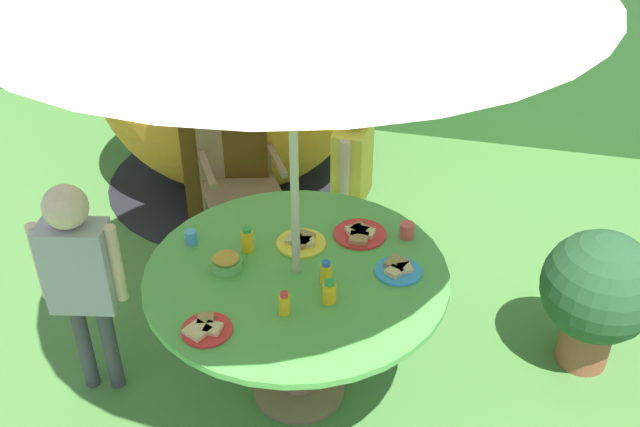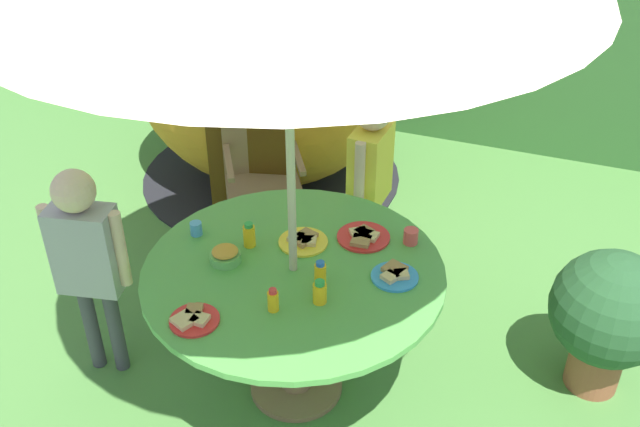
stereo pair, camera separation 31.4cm
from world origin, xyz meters
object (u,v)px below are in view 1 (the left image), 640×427
(plate_near_left, at_px, (398,269))
(cup_near, at_px, (407,230))
(snack_bowl, at_px, (226,262))
(juice_bottle_center_back, at_px, (326,273))
(juice_bottle_near_right, at_px, (284,304))
(plate_mid_left, at_px, (360,234))
(potted_plant, at_px, (598,291))
(garden_table, at_px, (297,297))
(cup_far, at_px, (191,237))
(dome_tent, at_px, (232,68))
(juice_bottle_far_right, at_px, (247,240))
(wooden_chair, at_px, (239,169))
(plate_front_edge, at_px, (301,242))
(plate_center_front, at_px, (206,329))
(juice_bottle_far_left, at_px, (329,292))
(child_in_grey_shirt, at_px, (79,267))
(child_in_yellow_shirt, at_px, (352,163))

(plate_near_left, height_order, cup_near, cup_near)
(snack_bowl, height_order, juice_bottle_center_back, juice_bottle_center_back)
(juice_bottle_near_right, bearing_deg, snack_bowl, 145.83)
(snack_bowl, distance_m, plate_mid_left, 0.65)
(plate_mid_left, bearing_deg, potted_plant, 10.85)
(garden_table, xyz_separation_m, cup_far, (-0.53, 0.08, 0.19))
(dome_tent, distance_m, juice_bottle_far_right, 1.91)
(wooden_chair, bearing_deg, cup_near, -64.40)
(snack_bowl, relative_size, cup_far, 2.12)
(garden_table, distance_m, plate_front_edge, 0.26)
(plate_center_front, distance_m, juice_bottle_far_left, 0.52)
(plate_mid_left, xyz_separation_m, cup_near, (0.21, 0.05, 0.02))
(plate_center_front, relative_size, cup_near, 2.81)
(dome_tent, height_order, child_in_grey_shirt, dome_tent)
(child_in_grey_shirt, distance_m, juice_bottle_center_back, 1.11)
(child_in_yellow_shirt, xyz_separation_m, plate_center_front, (-0.29, -1.46, 0.01))
(juice_bottle_far_left, bearing_deg, dome_tent, 119.33)
(potted_plant, bearing_deg, juice_bottle_far_right, -164.33)
(wooden_chair, xyz_separation_m, plate_mid_left, (0.88, -0.76, 0.20))
(dome_tent, xyz_separation_m, snack_bowl, (0.65, -1.93, -0.08))
(snack_bowl, xyz_separation_m, juice_bottle_far_left, (0.49, -0.11, 0.02))
(juice_bottle_near_right, bearing_deg, juice_bottle_far_left, 35.49)
(plate_center_front, relative_size, juice_bottle_far_right, 1.67)
(garden_table, xyz_separation_m, plate_near_left, (0.44, 0.10, 0.16))
(plate_near_left, height_order, juice_bottle_center_back, juice_bottle_center_back)
(garden_table, distance_m, child_in_yellow_shirt, 1.01)
(cup_far, bearing_deg, potted_plant, 13.72)
(child_in_grey_shirt, distance_m, plate_mid_left, 1.28)
(plate_center_front, xyz_separation_m, juice_bottle_near_right, (0.27, 0.18, 0.04))
(juice_bottle_center_back, bearing_deg, dome_tent, 119.89)
(dome_tent, bearing_deg, plate_mid_left, -67.64)
(juice_bottle_far_left, bearing_deg, juice_bottle_center_back, 109.63)
(child_in_grey_shirt, bearing_deg, plate_mid_left, 12.46)
(child_in_grey_shirt, distance_m, plate_front_edge, 1.00)
(potted_plant, height_order, plate_center_front, plate_center_front)
(wooden_chair, bearing_deg, juice_bottle_far_left, -87.19)
(plate_center_front, xyz_separation_m, cup_near, (0.68, 0.83, 0.02))
(plate_near_left, bearing_deg, wooden_chair, 137.82)
(potted_plant, bearing_deg, plate_center_front, -148.04)
(garden_table, height_order, child_in_grey_shirt, child_in_grey_shirt)
(plate_center_front, distance_m, juice_bottle_near_right, 0.33)
(juice_bottle_far_left, bearing_deg, wooden_chair, 123.89)
(plate_near_left, distance_m, juice_bottle_center_back, 0.33)
(snack_bowl, height_order, plate_front_edge, snack_bowl)
(cup_far, bearing_deg, juice_bottle_near_right, -33.33)
(garden_table, bearing_deg, juice_bottle_center_back, -17.91)
(juice_bottle_far_right, bearing_deg, plate_front_edge, 25.47)
(snack_bowl, bearing_deg, juice_bottle_near_right, -34.17)
(snack_bowl, bearing_deg, juice_bottle_far_left, -12.74)
(dome_tent, height_order, plate_near_left, dome_tent)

